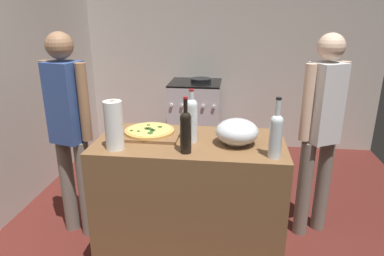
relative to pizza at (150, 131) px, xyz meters
name	(u,v)px	position (x,y,z in m)	size (l,w,h in m)	color
ground_plane	(209,202)	(0.36, 0.78, -0.97)	(3.96, 3.61, 0.02)	#511E19
kitchen_wall_rear	(220,45)	(0.36, 2.33, 0.34)	(3.96, 0.10, 2.60)	#BCB7AD
kitchen_wall_left	(18,60)	(-1.37, 0.78, 0.34)	(0.10, 3.61, 2.60)	#BCB7AD
counter	(190,204)	(0.28, -0.07, -0.50)	(1.20, 0.60, 0.93)	brown
cutting_board	(150,134)	(0.00, 0.00, -0.02)	(0.40, 0.32, 0.02)	brown
pizza	(150,131)	(0.00, 0.00, 0.00)	(0.33, 0.33, 0.03)	tan
mixing_bowl	(237,132)	(0.57, -0.10, 0.05)	(0.26, 0.26, 0.16)	#B2B2B7
paper_towel_roll	(114,125)	(-0.15, -0.26, 0.12)	(0.11, 0.11, 0.30)	white
wine_bottle_clear	(192,118)	(0.29, -0.08, 0.12)	(0.08, 0.08, 0.34)	silver
wine_bottle_amber	(186,130)	(0.28, -0.26, 0.11)	(0.07, 0.07, 0.33)	black
wine_bottle_green	(276,133)	(0.78, -0.27, 0.11)	(0.07, 0.07, 0.35)	silver
stove	(195,118)	(0.09, 1.93, -0.50)	(0.60, 0.59, 0.95)	#B7B7BC
person_in_stripes	(69,125)	(-0.66, 0.19, -0.05)	(0.38, 0.25, 1.58)	slate
person_in_red	(321,126)	(1.20, 0.43, -0.06)	(0.34, 0.28, 1.57)	slate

